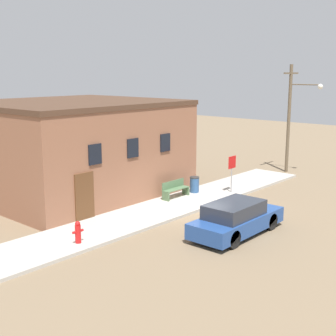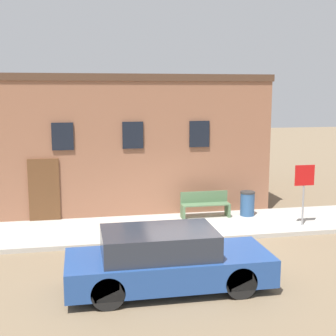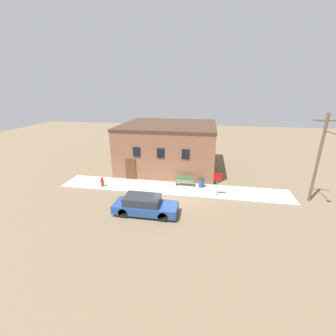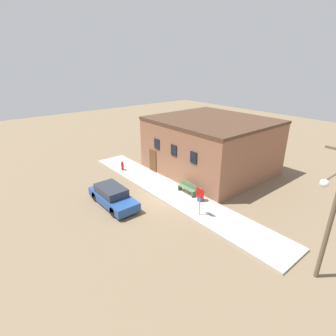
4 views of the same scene
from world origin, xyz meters
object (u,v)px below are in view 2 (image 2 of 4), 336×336
trash_bin (247,203)px  parked_car (166,260)px  stop_sign (304,183)px  bench (205,204)px

trash_bin → parked_car: parked_car is taller
parked_car → trash_bin: bearing=53.3°
trash_bin → parked_car: bearing=-126.7°
stop_sign → parked_car: (-5.13, -3.65, -0.84)m
stop_sign → bench: (-2.80, 1.56, -0.93)m
stop_sign → trash_bin: bearing=131.8°
stop_sign → trash_bin: 2.18m
stop_sign → trash_bin: stop_sign is taller
bench → trash_bin: bearing=-3.5°
bench → trash_bin: (1.48, -0.09, -0.01)m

